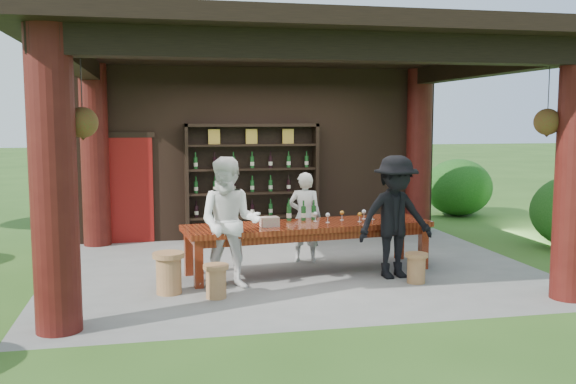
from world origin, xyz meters
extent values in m
plane|color=#2D5119|center=(0.00, 0.00, 0.00)|extent=(90.00, 90.00, 0.00)
cube|color=slate|center=(0.00, 0.00, -0.05)|extent=(7.40, 5.90, 0.10)
cube|color=black|center=(0.00, 2.75, 1.65)|extent=(7.00, 0.18, 3.30)
cube|color=maroon|center=(-2.60, 2.65, 1.00)|extent=(0.95, 0.06, 2.00)
cylinder|color=#380C0A|center=(-3.15, -2.40, 1.65)|extent=(0.50, 0.50, 3.30)
cylinder|color=#380C0A|center=(3.15, -2.40, 1.65)|extent=(0.50, 0.50, 3.30)
cylinder|color=#380C0A|center=(-3.15, 2.55, 1.65)|extent=(0.50, 0.50, 3.30)
cylinder|color=#380C0A|center=(3.15, 2.55, 1.65)|extent=(0.50, 0.50, 3.30)
cube|color=black|center=(0.00, -2.40, 3.15)|extent=(6.70, 0.35, 0.35)
cube|color=black|center=(-3.15, 0.00, 3.15)|extent=(0.30, 5.20, 0.30)
cube|color=black|center=(3.15, 0.00, 3.15)|extent=(0.30, 5.20, 0.30)
cube|color=black|center=(0.00, 0.00, 3.40)|extent=(7.50, 6.00, 0.20)
cylinder|color=black|center=(-2.85, -2.20, 2.62)|extent=(0.01, 0.01, 0.75)
cone|color=black|center=(-2.85, -2.20, 2.17)|extent=(0.32, 0.32, 0.18)
sphere|color=#1E5919|center=(-2.85, -2.20, 2.28)|extent=(0.34, 0.34, 0.34)
cylinder|color=black|center=(2.85, -2.20, 2.62)|extent=(0.01, 0.01, 0.75)
cone|color=black|center=(2.85, -2.20, 2.17)|extent=(0.32, 0.32, 0.18)
sphere|color=#1E5919|center=(2.85, -2.20, 2.28)|extent=(0.34, 0.34, 0.34)
cube|color=#57180C|center=(0.17, -0.30, 0.71)|extent=(3.85, 1.42, 0.08)
cube|color=#57180C|center=(0.17, -0.30, 0.61)|extent=(3.63, 1.24, 0.12)
cube|color=#57180C|center=(-1.53, -0.90, 0.34)|extent=(0.13, 0.13, 0.67)
cube|color=#57180C|center=(1.96, -0.47, 0.34)|extent=(0.13, 0.13, 0.67)
cube|color=#57180C|center=(-1.62, -0.13, 0.34)|extent=(0.13, 0.13, 0.67)
cube|color=#57180C|center=(1.87, 0.30, 0.34)|extent=(0.13, 0.13, 0.67)
cylinder|color=#99673D|center=(-1.34, -1.44, 0.19)|extent=(0.27, 0.27, 0.39)
cylinder|color=#99673D|center=(-1.34, -1.44, 0.42)|extent=(0.34, 0.34, 0.05)
cylinder|color=#99673D|center=(1.51, -1.25, 0.19)|extent=(0.26, 0.26, 0.38)
cylinder|color=#99673D|center=(1.51, -1.25, 0.40)|extent=(0.33, 0.33, 0.05)
cylinder|color=#99673D|center=(-1.93, -1.11, 0.24)|extent=(0.33, 0.33, 0.49)
cylinder|color=#99673D|center=(-1.93, -1.11, 0.52)|extent=(0.42, 0.42, 0.07)
imported|color=beige|center=(0.28, 0.41, 0.73)|extent=(0.62, 0.51, 1.46)
imported|color=white|center=(-1.10, -0.97, 0.90)|extent=(1.03, 0.90, 1.81)
imported|color=black|center=(1.33, -0.89, 0.90)|extent=(1.23, 0.80, 1.79)
cube|color=#BF6672|center=(-0.46, -0.46, 0.82)|extent=(0.28, 0.21, 0.14)
ellipsoid|color=#194C14|center=(5.31, 0.55, 0.55)|extent=(1.54, 1.54, 1.31)
ellipsoid|color=#194C14|center=(5.04, 4.54, 0.58)|extent=(1.60, 1.60, 1.36)
camera|label=1|loc=(-2.08, -9.59, 2.32)|focal=40.00mm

